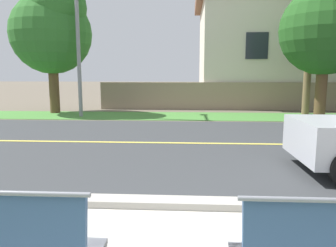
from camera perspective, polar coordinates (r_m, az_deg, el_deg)
name	(u,v)px	position (r m, az deg, el deg)	size (l,w,h in m)	color
ground_plane	(182,133)	(10.04, 2.47, -1.70)	(140.00, 140.00, 0.00)	#665B4C
curb_edge	(175,203)	(4.57, 1.23, -13.85)	(44.00, 0.30, 0.11)	#ADA89E
street_asphalt	(181,143)	(8.57, 2.30, -3.48)	(52.00, 8.00, 0.01)	#383A3D
road_centre_line	(181,143)	(8.57, 2.30, -3.45)	(48.00, 0.14, 0.01)	#E0CC4C
far_verge_grass	(184,116)	(14.07, 2.76, 1.32)	(48.00, 2.80, 0.02)	#478438
streetlamp	(78,11)	(14.71, -15.52, 18.58)	(0.24, 2.10, 7.79)	gray
shade_tree_far_left	(53,28)	(16.10, -19.63, 15.63)	(3.63, 3.63, 6.00)	brown
shade_tree_left	(329,23)	(14.73, 26.55, 15.55)	(3.54, 3.54, 5.85)	brown
garden_wall	(227,96)	(16.88, 10.30, 4.78)	(13.00, 0.36, 1.40)	gray
house_across_street	(282,49)	(20.73, 19.42, 12.22)	(10.20, 6.91, 6.44)	beige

